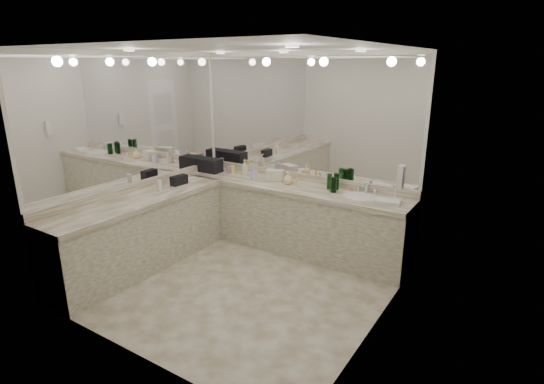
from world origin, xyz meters
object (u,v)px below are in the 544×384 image
Objects in this scene: cream_cosmetic_case at (275,175)px; soap_bottle_c at (288,178)px; wall_phone at (401,177)px; hand_towel at (388,202)px; soap_bottle_b at (254,173)px; black_toiletry_bag at (210,165)px; sink at (360,197)px; soap_bottle_a at (245,168)px.

cream_cosmetic_case is 0.26m from soap_bottle_c.
hand_towel is at bearing 118.63° from wall_phone.
soap_bottle_c is (0.52, 0.06, -0.00)m from soap_bottle_b.
soap_bottle_b is 1.04× the size of soap_bottle_c.
black_toiletry_bag is 1.33m from soap_bottle_c.
cream_cosmetic_case is (-1.28, 0.10, 0.07)m from sink.
hand_towel is 1.11× the size of soap_bottle_a.
black_toiletry_bag is at bearing 179.11° from hand_towel.
sink is 2.36m from black_toiletry_bag.
hand_towel is at bearing -1.11° from soap_bottle_b.
sink is 1.55m from soap_bottle_b.
soap_bottle_a is 1.42× the size of soap_bottle_c.
wall_phone reaches higher than soap_bottle_c.
soap_bottle_c is at bearing 162.15° from wall_phone.
hand_towel is 2.15m from soap_bottle_a.
sink is 1.65× the size of hand_towel.
hand_towel is (2.73, -0.04, -0.08)m from black_toiletry_bag.
soap_bottle_c is at bearing 176.18° from hand_towel.
wall_phone is 0.65m from hand_towel.
cream_cosmetic_case is 0.90× the size of hand_towel.
hand_towel is (0.37, -0.07, 0.03)m from sink.
soap_bottle_b is 0.52m from soap_bottle_c.
soap_bottle_b is at bearing -173.78° from soap_bottle_c.
soap_bottle_a reaches higher than soap_bottle_c.
cream_cosmetic_case is at bearing 162.51° from wall_phone.
soap_bottle_b is at bearing -0.35° from black_toiletry_bag.
cream_cosmetic_case is at bearing 3.23° from soap_bottle_a.
sink is at bearing -2.17° from soap_bottle_a.
cream_cosmetic_case is (1.08, 0.12, -0.03)m from black_toiletry_bag.
hand_towel is (1.65, -0.16, -0.05)m from cream_cosmetic_case.
black_toiletry_bag is 2.73m from hand_towel.
wall_phone reaches higher than cream_cosmetic_case.
soap_bottle_b reaches higher than cream_cosmetic_case.
black_toiletry_bag is (-2.97, 0.48, -0.35)m from wall_phone.
sink is 1.82× the size of cream_cosmetic_case.
soap_bottle_b is (-1.92, 0.04, 0.07)m from hand_towel.
sink is 1.79m from soap_bottle_a.
black_toiletry_bag is 1.44× the size of cream_cosmetic_case.
sink is at bearing 1.04° from soap_bottle_b.
cream_cosmetic_case is at bearing 175.75° from sink.
wall_phone is at bearing -13.38° from soap_bottle_a.
soap_bottle_a is (-1.78, 0.07, 0.13)m from sink.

